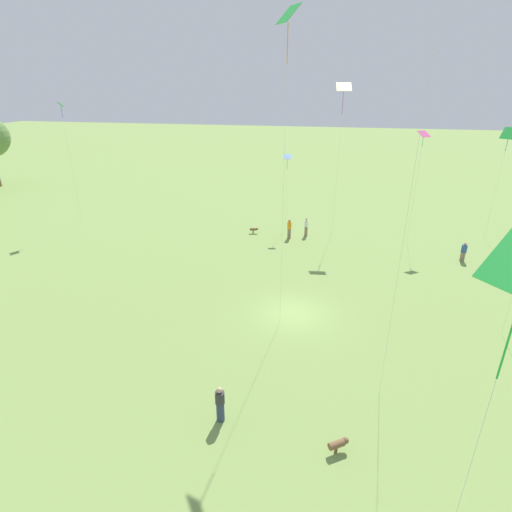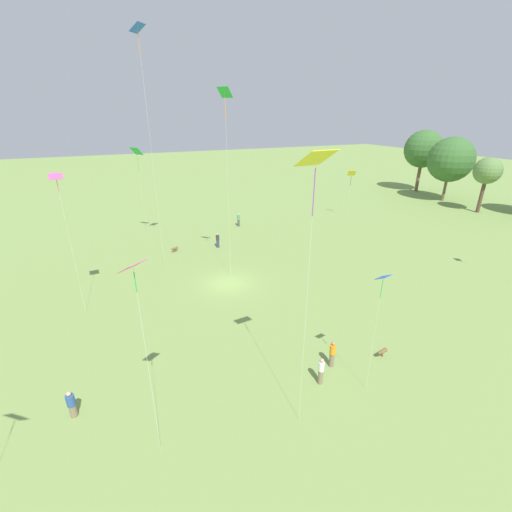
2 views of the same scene
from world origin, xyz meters
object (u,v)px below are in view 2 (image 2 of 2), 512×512
Objects in this scene: person_0 at (239,220)px; kite_1 at (225,101)px; kite_4 at (57,183)px; kite_5 at (315,168)px; dog_1 at (175,249)px; person_4 at (72,404)px; kite_7 at (139,42)px; kite_8 at (351,174)px; person_1 at (218,240)px; kite_0 at (382,284)px; person_2 at (332,354)px; person_3 at (321,371)px; kite_2 at (137,154)px; dog_0 at (382,352)px; kite_9 at (134,275)px.

person_0 is 21.62m from kite_1.
kite_4 is at bearing 105.72° from kite_1.
kite_5 reaches higher than dog_1.
kite_7 reaches higher than person_4.
person_1 is at bearing 83.40° from kite_8.
kite_1 is (-16.86, -1.97, 8.72)m from kite_0.
person_3 is at bearing -101.72° from person_2.
kite_7 reaches higher than dog_1.
dog_0 is at bearing -152.75° from kite_2.
kite_0 is at bearing -158.61° from kite_2.
person_4 is 0.23× the size of kite_8.
person_3 reaches higher than dog_0.
person_4 is at bearing -52.10° from kite_4.
kite_1 is (7.96, -1.37, 14.57)m from person_1.
kite_7 reaches higher than kite_5.
person_1 is at bearing -158.89° from kite_7.
person_0 is 2.25× the size of dog_1.
dog_0 is at bearing 2.41° from kite_4.
person_3 is 0.25× the size of kite_8.
person_0 is 32.32m from kite_0.
kite_8 is at bearing -87.11° from kite_2.
dog_0 is (13.65, 17.46, -9.84)m from kite_4.
person_3 is 12.37m from kite_9.
kite_9 is (30.59, -16.05, 8.19)m from person_0.
person_0 is 1.04× the size of person_3.
person_1 is 2.12× the size of dog_0.
person_2 is 20.55m from kite_1.
kite_2 is at bearing 23.79° from person_1.
dog_1 is at bearing 8.62° from dog_0.
kite_4 is 0.51× the size of kite_7.
kite_7 is 2.19× the size of kite_9.
kite_2 reaches higher than kite_8.
kite_1 is 15.82m from kite_2.
dog_0 is (23.06, 3.39, -0.47)m from person_1.
kite_7 is 25.81× the size of dog_0.
kite_7 is 29.75m from dog_0.
person_2 is 0.16× the size of kite_2.
person_2 is 1.03× the size of person_3.
kite_7 is at bearing 86.95° from person_1.
kite_4 is (-10.68, 0.47, 9.45)m from person_4.
person_2 is 3.57m from dog_0.
kite_5 reaches higher than dog_0.
kite_9 reaches higher than kite_8.
dog_1 is (-25.44, -5.54, -6.31)m from kite_0.
person_2 is 23.57m from dog_1.
kite_1 is at bearing 140.54° from person_2.
kite_8 is (-11.66, 23.01, -8.93)m from kite_1.
kite_5 reaches higher than kite_2.
kite_2 is 16.76m from kite_4.
kite_9 reaches higher than person_0.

